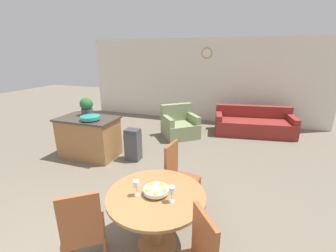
{
  "coord_description": "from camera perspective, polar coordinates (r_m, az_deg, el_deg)",
  "views": [
    {
      "loc": [
        1.39,
        -1.2,
        2.22
      ],
      "look_at": [
        0.11,
        2.61,
        0.92
      ],
      "focal_mm": 24.0,
      "sensor_mm": 36.0,
      "label": 1
    }
  ],
  "objects": [
    {
      "name": "potted_plant",
      "position": [
        5.36,
        -19.97,
        4.75
      ],
      "size": [
        0.29,
        0.29,
        0.4
      ],
      "color": "#4C4C51",
      "rests_on": "kitchen_island"
    },
    {
      "name": "dining_chair_far_side",
      "position": [
        3.35,
        2.57,
        -12.05
      ],
      "size": [
        0.47,
        0.47,
        1.0
      ],
      "rotation": [
        0.0,
        0.0,
        4.58
      ],
      "color": "brown",
      "rests_on": "ground_plane"
    },
    {
      "name": "wine_glass_left",
      "position": [
        2.56,
        -8.09,
        -14.51
      ],
      "size": [
        0.07,
        0.07,
        0.18
      ],
      "color": "silver",
      "rests_on": "dining_table"
    },
    {
      "name": "wine_glass_right",
      "position": [
        2.44,
        0.92,
        -16.09
      ],
      "size": [
        0.07,
        0.07,
        0.18
      ],
      "color": "silver",
      "rests_on": "dining_table"
    },
    {
      "name": "trash_bin",
      "position": [
        4.92,
        -8.86,
        -4.72
      ],
      "size": [
        0.31,
        0.25,
        0.69
      ],
      "color": "#47474C",
      "rests_on": "ground_plane"
    },
    {
      "name": "fruit_bowl",
      "position": [
        2.6,
        -3.03,
        -15.95
      ],
      "size": [
        0.28,
        0.28,
        0.09
      ],
      "color": "silver",
      "rests_on": "dining_table"
    },
    {
      "name": "teal_bowl",
      "position": [
        4.95,
        -19.13,
        2.01
      ],
      "size": [
        0.4,
        0.4,
        0.09
      ],
      "color": "teal",
      "rests_on": "kitchen_island"
    },
    {
      "name": "dining_chair_near_left",
      "position": [
        2.62,
        -20.79,
        -23.12
      ],
      "size": [
        0.59,
        0.59,
        1.0
      ],
      "rotation": [
        0.0,
        0.0,
        6.93
      ],
      "color": "brown",
      "rests_on": "ground_plane"
    },
    {
      "name": "wall_back",
      "position": [
        7.75,
        8.33,
        11.33
      ],
      "size": [
        8.0,
        0.09,
        2.7
      ],
      "color": "silver",
      "rests_on": "ground_plane"
    },
    {
      "name": "dining_table",
      "position": [
        2.73,
        -2.97,
        -19.65
      ],
      "size": [
        1.12,
        1.12,
        0.72
      ],
      "color": "#9E6B3D",
      "rests_on": "ground_plane"
    },
    {
      "name": "armchair",
      "position": [
        6.25,
        2.97,
        -0.04
      ],
      "size": [
        1.19,
        1.18,
        0.87
      ],
      "rotation": [
        0.0,
        0.0,
        0.67
      ],
      "color": "gray",
      "rests_on": "ground_plane"
    },
    {
      "name": "kitchen_island",
      "position": [
        5.3,
        -19.38,
        -2.65
      ],
      "size": [
        1.29,
        0.77,
        0.89
      ],
      "color": "#9E6B3D",
      "rests_on": "ground_plane"
    },
    {
      "name": "couch",
      "position": [
        6.92,
        20.87,
        0.35
      ],
      "size": [
        2.25,
        1.19,
        0.76
      ],
      "rotation": [
        0.0,
        0.0,
        0.14
      ],
      "color": "maroon",
      "rests_on": "ground_plane"
    }
  ]
}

